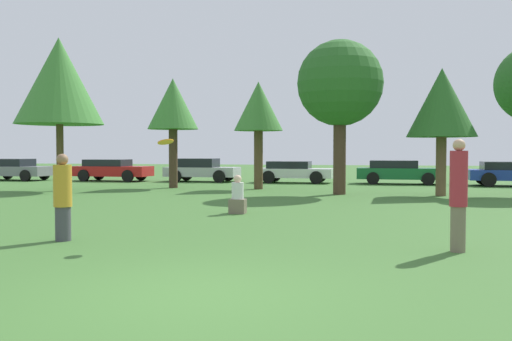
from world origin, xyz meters
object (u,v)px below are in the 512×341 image
object	(u,v)px
person_thrower	(63,197)
tree_0	(59,81)
tree_1	(173,106)
tree_3	(340,85)
parked_car_red	(112,169)
parked_car_grey	(15,169)
parked_car_silver	(201,169)
tree_4	(442,104)
tree_2	(258,108)
parked_car_green	(399,171)
parked_car_white	(293,171)
frisbee	(166,142)
bystander_sitting	(238,198)
person_catcher	(458,194)

from	to	relation	value
person_thrower	tree_0	bearing A→B (deg)	119.03
tree_1	tree_3	distance (m)	8.11
person_thrower	parked_car_red	distance (m)	21.22
parked_car_grey	parked_car_silver	distance (m)	11.09
tree_0	parked_car_red	distance (m)	8.69
parked_car_silver	tree_4	bearing A→B (deg)	-29.84
tree_2	parked_car_grey	size ratio (longest dim) A/B	1.17
parked_car_green	tree_2	bearing A→B (deg)	-138.90
parked_car_grey	tree_4	bearing A→B (deg)	-13.90
parked_car_silver	tree_1	bearing A→B (deg)	-84.62
tree_4	parked_car_green	distance (m)	7.99
parked_car_white	tree_3	bearing A→B (deg)	-66.82
frisbee	parked_car_white	xyz separation A→B (m)	(-0.29, 19.70, -1.26)
tree_3	tree_4	distance (m)	3.92
bystander_sitting	parked_car_red	size ratio (longest dim) A/B	0.24
bystander_sitting	tree_3	xyz separation A→B (m)	(2.40, 7.25, 3.90)
parked_car_red	parked_car_silver	bearing A→B (deg)	7.15
tree_4	parked_car_green	bearing A→B (deg)	99.16
parked_car_red	parked_car_white	size ratio (longest dim) A/B	1.07
parked_car_grey	tree_3	bearing A→B (deg)	-17.02
person_catcher	bystander_sitting	distance (m)	6.99
tree_3	parked_car_green	bearing A→B (deg)	70.28
parked_car_silver	parked_car_white	size ratio (longest dim) A/B	1.00
person_catcher	parked_car_white	world-z (taller)	person_catcher
tree_3	parked_car_silver	bearing A→B (deg)	137.13
frisbee	parked_car_red	size ratio (longest dim) A/B	0.07
person_thrower	parked_car_grey	distance (m)	23.93
person_catcher	parked_car_green	size ratio (longest dim) A/B	0.44
bystander_sitting	parked_car_grey	world-z (taller)	parked_car_grey
frisbee	tree_2	distance (m)	14.72
tree_4	tree_3	bearing A→B (deg)	-179.39
tree_3	bystander_sitting	bearing A→B (deg)	-108.33
parked_car_grey	parked_car_white	world-z (taller)	parked_car_grey
person_catcher	parked_car_red	world-z (taller)	person_catcher
bystander_sitting	tree_0	distance (m)	12.33
tree_0	tree_2	size ratio (longest dim) A/B	1.36
tree_4	parked_car_grey	world-z (taller)	tree_4
tree_2	parked_car_green	distance (m)	8.72
tree_2	parked_car_white	bearing A→B (deg)	80.18
person_thrower	parked_car_green	xyz separation A→B (m)	(7.27, 19.77, -0.19)
tree_0	parked_car_red	xyz separation A→B (m)	(-1.38, 7.58, -4.02)
tree_3	parked_car_silver	xyz separation A→B (m)	(-8.06, 7.48, -3.65)
parked_car_red	parked_car_white	world-z (taller)	parked_car_red
parked_car_red	tree_4	bearing A→B (deg)	-20.11
person_catcher	tree_1	xyz separation A→B (m)	(-10.39, 14.36, 2.82)
frisbee	parked_car_green	bearing A→B (deg)	75.22
tree_0	tree_2	distance (m)	8.65
person_catcher	tree_0	world-z (taller)	tree_0
bystander_sitting	tree_3	distance (m)	8.57
tree_3	parked_car_grey	world-z (taller)	tree_3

